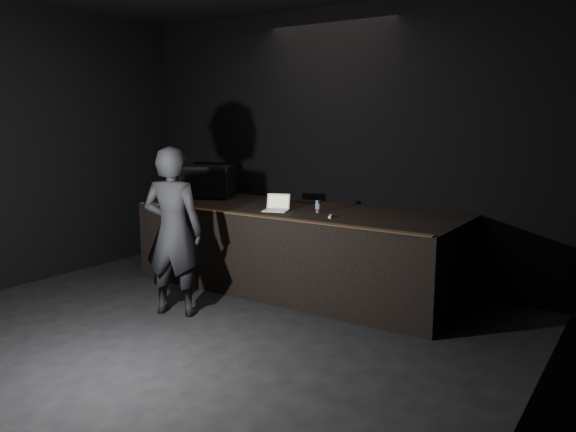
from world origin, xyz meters
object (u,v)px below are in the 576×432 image
(stage_riser, at_px, (298,248))
(beer_can, at_px, (318,207))
(laptop, at_px, (277,206))
(stage_monitor, at_px, (208,182))
(person, at_px, (173,232))

(stage_riser, height_order, beer_can, beer_can)
(stage_riser, bearing_deg, laptop, -116.65)
(stage_riser, xyz_separation_m, laptop, (-0.13, -0.26, 0.55))
(stage_riser, height_order, stage_monitor, stage_monitor)
(stage_monitor, distance_m, beer_can, 1.95)
(stage_riser, xyz_separation_m, beer_can, (0.35, -0.12, 0.57))
(person, bearing_deg, laptop, -129.43)
(stage_monitor, bearing_deg, stage_riser, -29.72)
(beer_can, bearing_deg, stage_riser, 161.68)
(stage_monitor, bearing_deg, person, -84.35)
(beer_can, height_order, person, person)
(stage_riser, distance_m, laptop, 0.63)
(laptop, xyz_separation_m, person, (-0.46, -1.27, -0.15))
(stage_monitor, relative_size, beer_can, 5.54)
(beer_can, distance_m, person, 1.71)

